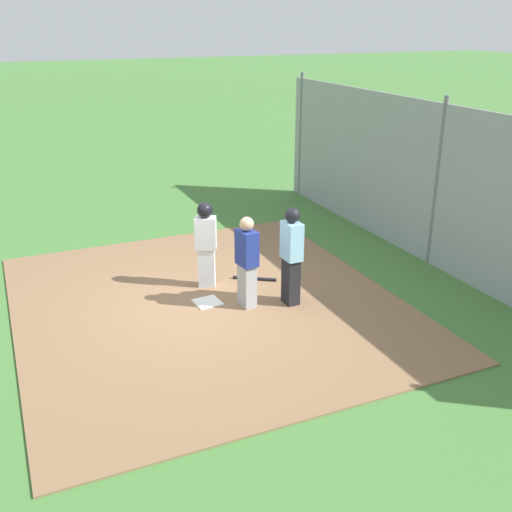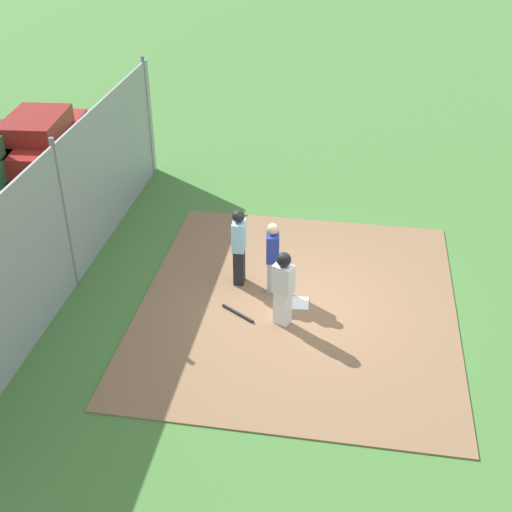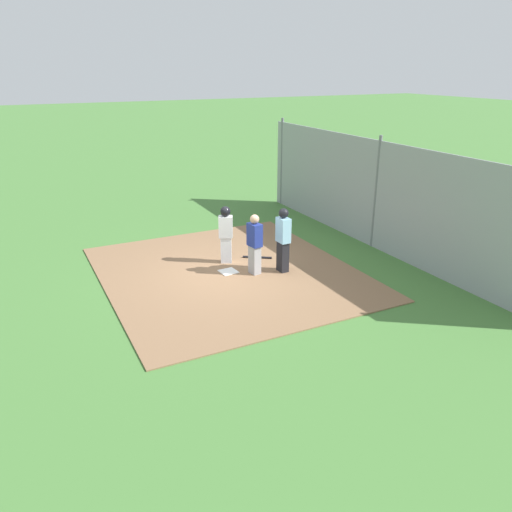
% 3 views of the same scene
% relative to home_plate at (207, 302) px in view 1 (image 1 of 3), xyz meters
% --- Properties ---
extents(ground_plane, '(140.00, 140.00, 0.00)m').
position_rel_home_plate_xyz_m(ground_plane, '(0.00, 0.00, -0.04)').
color(ground_plane, '#477A38').
extents(dirt_infield, '(7.20, 6.40, 0.03)m').
position_rel_home_plate_xyz_m(dirt_infield, '(0.00, 0.00, -0.03)').
color(dirt_infield, '#896647').
rests_on(dirt_infield, ground_plane).
extents(home_plate, '(0.47, 0.47, 0.02)m').
position_rel_home_plate_xyz_m(home_plate, '(0.00, 0.00, 0.00)').
color(home_plate, white).
rests_on(home_plate, dirt_infield).
extents(catcher, '(0.41, 0.31, 1.62)m').
position_rel_home_plate_xyz_m(catcher, '(-0.39, -0.60, 0.83)').
color(catcher, '#9E9EA3').
rests_on(catcher, dirt_infield).
extents(umpire, '(0.39, 0.27, 1.74)m').
position_rel_home_plate_xyz_m(umpire, '(-0.59, -1.33, 0.91)').
color(umpire, black).
rests_on(umpire, dirt_infield).
extents(runner, '(0.40, 0.45, 1.62)m').
position_rel_home_plate_xyz_m(runner, '(0.68, -0.24, 0.91)').
color(runner, silver).
rests_on(runner, dirt_infield).
extents(baseball_bat, '(0.51, 0.73, 0.06)m').
position_rel_home_plate_xyz_m(baseball_bat, '(0.57, -1.15, 0.02)').
color(baseball_bat, black).
rests_on(baseball_bat, dirt_infield).
extents(backstop_fence, '(12.00, 0.10, 3.35)m').
position_rel_home_plate_xyz_m(backstop_fence, '(0.00, -4.82, 1.56)').
color(backstop_fence, '#93999E').
rests_on(backstop_fence, ground_plane).
extents(parked_car_white, '(4.35, 2.22, 1.28)m').
position_rel_home_plate_xyz_m(parked_car_white, '(6.54, -9.40, 0.57)').
color(parked_car_white, silver).
rests_on(parked_car_white, parking_lot).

